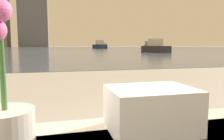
# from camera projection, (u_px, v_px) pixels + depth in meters

# --- Properties ---
(potted_orchid) EXTENTS (0.13, 0.13, 0.37)m
(potted_orchid) POSITION_uv_depth(u_px,v_px,m) (4.00, 107.00, 0.48)
(potted_orchid) COLOR silver
(potted_orchid) RESTS_ON bathtub
(towel_stack) EXTENTS (0.23, 0.18, 0.12)m
(towel_stack) POSITION_uv_depth(u_px,v_px,m) (151.00, 109.00, 0.60)
(towel_stack) COLOR white
(towel_stack) RESTS_ON bathtub
(harbor_water) EXTENTS (180.00, 110.00, 0.01)m
(harbor_water) POSITION_uv_depth(u_px,v_px,m) (59.00, 48.00, 59.71)
(harbor_water) COLOR slate
(harbor_water) RESTS_ON ground_plane
(harbor_boat_0) EXTENTS (3.26, 4.84, 1.72)m
(harbor_boat_0) POSITION_uv_depth(u_px,v_px,m) (147.00, 46.00, 50.37)
(harbor_boat_0) COLOR #4C4C51
(harbor_boat_0) RESTS_ON harbor_water
(harbor_boat_1) EXTENTS (1.89, 4.52, 1.65)m
(harbor_boat_1) POSITION_uv_depth(u_px,v_px,m) (104.00, 46.00, 79.50)
(harbor_boat_1) COLOR #2D2D33
(harbor_boat_1) RESTS_ON harbor_water
(harbor_boat_2) EXTENTS (1.92, 4.20, 1.52)m
(harbor_boat_2) POSITION_uv_depth(u_px,v_px,m) (155.00, 48.00, 24.55)
(harbor_boat_2) COLOR #2D2D33
(harbor_boat_2) RESTS_ON harbor_water
(harbor_boat_3) EXTENTS (2.82, 5.76, 2.07)m
(harbor_boat_3) POSITION_uv_depth(u_px,v_px,m) (100.00, 45.00, 53.82)
(harbor_boat_3) COLOR navy
(harbor_boat_3) RESTS_ON harbor_water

